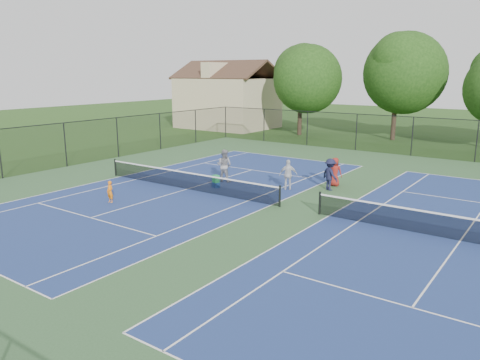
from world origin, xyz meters
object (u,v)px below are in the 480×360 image
Objects in this scene: tree_back_a at (301,75)px; bystander_c at (335,172)px; clapboard_house at (228,101)px; ball_crate at (216,185)px; child_player at (110,192)px; bystander_a at (288,175)px; bystander_b at (330,174)px; instructor at (224,165)px; tree_back_b at (398,69)px; ball_hopper at (216,179)px.

tree_back_a is 22.85m from bystander_c.
clapboard_house is 29.38m from ball_crate.
child_player reaches higher than ball_crate.
tree_back_a reaches higher than child_player.
bystander_a is at bearing -63.05° from tree_back_a.
bystander_a is 0.95× the size of bystander_b.
bystander_c is (7.61, 9.67, 0.27)m from child_player.
tree_back_a is at bearing -82.34° from instructor.
bystander_b is (3.49, -21.58, -5.71)m from tree_back_b.
clapboard_house is at bearing -80.18° from bystander_a.
bystander_a is 4.13× the size of ball_hopper.
ball_crate is at bearing 57.34° from bystander_b.
bystander_b is at bearing 49.94° from child_player.
child_player is 9.47m from bystander_a.
bystander_b is (12.49, -19.58, -5.16)m from tree_back_a.
tree_back_b is 6.12× the size of bystander_c.
child_player is 0.57× the size of instructor.
clapboard_house is at bearing -15.28° from bystander_b.
ball_hopper is (2.36, 5.46, -0.04)m from child_player.
instructor is at bearing -53.44° from clapboard_house.
tree_back_b is 5.69× the size of bystander_b.
tree_back_a is at bearing -96.58° from bystander_a.
tree_back_a is 23.93× the size of ball_crate.
ball_hopper is at bearing 57.34° from bystander_b.
bystander_b is at bearing 30.16° from ball_hopper.
tree_back_a reaches higher than bystander_c.
ball_hopper is at bearing -72.79° from tree_back_a.
tree_back_a reaches higher than bystander_a.
tree_back_b is 21.59m from bystander_c.
ball_crate is (-1.95, -24.75, -6.45)m from tree_back_b.
clapboard_house is at bearing 125.67° from ball_crate.
tree_back_a is 24.53m from ball_crate.
instructor is at bearing 17.71° from bystander_c.
tree_back_a reaches higher than ball_hopper.
ball_hopper is (17.05, -23.75, -2.59)m from clapboard_house.
clapboard_house is (-19.00, -1.00, -3.50)m from tree_back_b.
bystander_a is (20.57, -21.80, -2.25)m from clapboard_house.
child_player is at bearing 65.86° from instructor.
child_player is 2.69× the size of ball_hopper.
instructor reaches higher than bystander_a.
instructor reaches higher than bystander_c.
child_player is 7.19m from instructor.
bystander_a is 4.05m from ball_hopper.
bystander_c is at bearing 38.72° from ball_hopper.
bystander_a is (10.57, -20.80, -5.20)m from tree_back_a.
bystander_c is at bearing -41.22° from clapboard_house.
clapboard_house is at bearing -62.81° from instructor.
bystander_b is 4.33× the size of ball_hopper.
ball_crate is 0.35m from ball_hopper.
ball_hopper is (-5.25, -4.21, -0.32)m from bystander_c.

